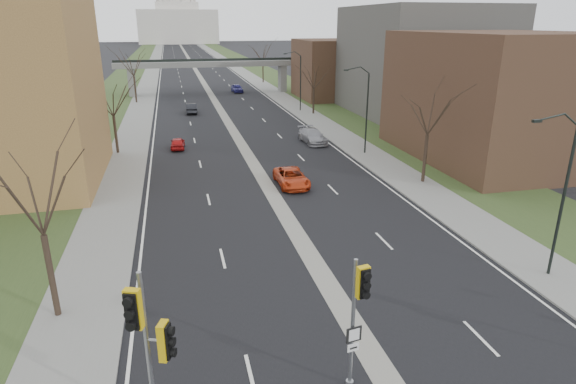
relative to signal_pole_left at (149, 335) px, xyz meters
name	(u,v)px	position (x,y,z in m)	size (l,w,h in m)	color
road_surface	(192,64)	(8.35, 149.98, -3.84)	(20.00, 600.00, 0.01)	black
median_strip	(192,64)	(8.35, 149.98, -3.84)	(1.20, 600.00, 0.02)	gray
sidewalk_right	(229,63)	(20.35, 149.98, -3.78)	(4.00, 600.00, 0.12)	gray
sidewalk_left	(154,65)	(-3.65, 149.98, -3.78)	(4.00, 600.00, 0.12)	gray
grass_verge_right	(247,63)	(26.35, 149.98, -3.79)	(8.00, 600.00, 0.10)	#2B3D1C
grass_verge_left	(134,65)	(-9.65, 149.98, -3.79)	(8.00, 600.00, 0.10)	#2B3D1C
commercial_block_near	(501,97)	(32.35, 27.98, 2.16)	(16.00, 20.00, 12.00)	#4D3624
commercial_block_mid	(420,61)	(36.35, 51.98, 3.66)	(18.00, 22.00, 15.00)	#504E49
commercial_block_far	(339,69)	(30.35, 69.98, 1.16)	(14.00, 14.00, 10.00)	#4D3624
pedestrian_bridge	(209,68)	(8.35, 79.98, 1.00)	(34.00, 3.00, 6.45)	slate
capitol	(177,12)	(8.35, 319.98, 14.76)	(48.00, 42.00, 55.75)	silver
streetlight_near	(559,151)	(19.34, 5.98, 3.11)	(2.61, 0.20, 8.70)	black
streetlight_mid	(361,86)	(19.34, 31.98, 3.11)	(2.61, 0.20, 8.70)	black
streetlight_far	(295,64)	(19.34, 57.98, 3.11)	(2.61, 0.20, 8.70)	black
tree_left_a	(33,180)	(-4.65, 7.98, 2.79)	(7.20, 7.20, 9.40)	#382B21
tree_left_b	(111,93)	(-4.65, 37.98, 2.38)	(6.75, 6.75, 8.81)	#382B21
tree_left_c	(132,60)	(-4.65, 71.98, 3.20)	(7.65, 7.65, 9.99)	#382B21
tree_right_a	(430,104)	(21.35, 21.98, 2.79)	(7.20, 7.20, 9.40)	#382B21
tree_right_b	(314,74)	(21.35, 54.98, 1.98)	(6.30, 6.30, 8.22)	#382B21
tree_right_c	(263,50)	(21.35, 94.98, 3.20)	(7.65, 7.65, 9.99)	#382B21
signal_pole_left	(149,335)	(0.00, 0.00, 0.00)	(1.33, 0.98, 5.87)	gray
signal_pole_median	(358,305)	(6.92, 0.34, -0.17)	(0.62, 0.88, 5.27)	gray
car_left_near	(178,143)	(1.43, 38.65, -3.23)	(1.44, 3.59, 1.22)	#AA1314
car_left_far	(191,108)	(3.89, 59.98, -3.11)	(1.54, 4.43, 1.46)	black
car_right_near	(291,177)	(10.35, 23.82, -3.14)	(2.32, 5.03, 1.40)	#BB3614
car_right_mid	(313,136)	(16.24, 37.85, -3.07)	(2.16, 5.32, 1.54)	gray
car_right_far	(237,88)	(13.59, 81.05, -3.07)	(1.82, 4.52, 1.54)	navy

